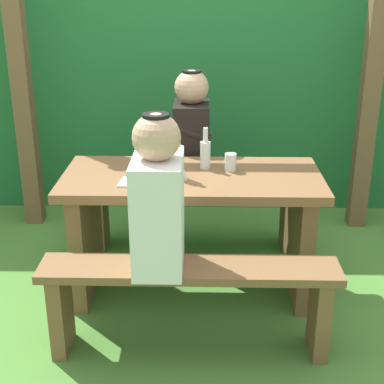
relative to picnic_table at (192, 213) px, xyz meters
name	(u,v)px	position (x,y,z in m)	size (l,w,h in m)	color
ground_plane	(192,289)	(0.00, 0.00, -0.49)	(12.00, 12.00, 0.00)	#4B8234
hedge_backdrop	(196,72)	(0.00, 1.65, 0.51)	(6.40, 0.82, 1.99)	#216931
pergola_post_left	(20,70)	(-1.18, 0.95, 0.63)	(0.12, 0.12, 2.22)	brown
pergola_post_right	(372,72)	(1.18, 0.95, 0.63)	(0.12, 0.12, 2.22)	brown
picnic_table	(192,213)	(0.00, 0.00, 0.00)	(1.40, 0.64, 0.71)	brown
bench_near	(189,291)	(0.00, -0.56, -0.16)	(1.40, 0.24, 0.46)	brown
bench_far	(194,201)	(0.00, 0.56, -0.16)	(1.40, 0.24, 0.46)	brown
person_white_shirt	(158,199)	(-0.14, -0.56, 0.31)	(0.25, 0.35, 0.72)	white
person_black_coat	(192,132)	(-0.01, 0.56, 0.31)	(0.25, 0.35, 0.72)	black
drinking_glass	(230,162)	(0.21, 0.07, 0.27)	(0.06, 0.06, 0.10)	silver
bottle_left	(205,153)	(0.07, 0.11, 0.31)	(0.06, 0.06, 0.23)	silver
bottle_right	(178,161)	(-0.07, -0.06, 0.32)	(0.06, 0.06, 0.25)	silver
cell_phone	(127,182)	(-0.34, -0.14, 0.23)	(0.07, 0.14, 0.01)	silver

